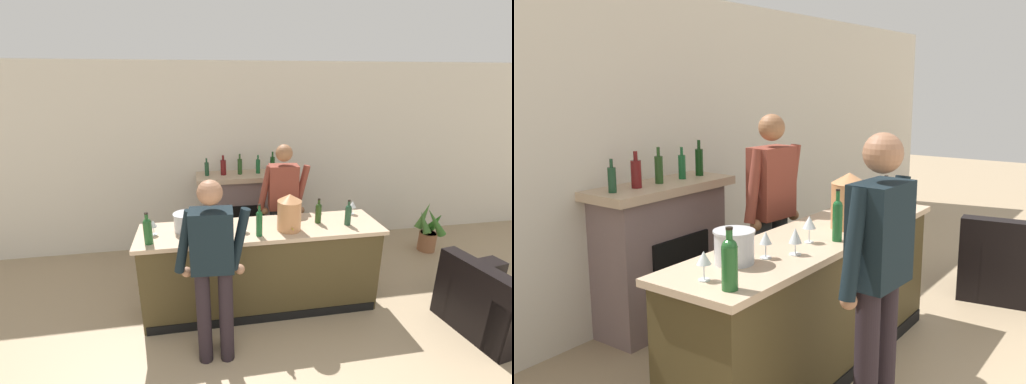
% 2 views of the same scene
% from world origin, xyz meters
% --- Properties ---
extents(wall_back_panel, '(12.00, 0.07, 2.75)m').
position_xyz_m(wall_back_panel, '(0.00, 4.43, 1.38)').
color(wall_back_panel, silver).
rests_on(wall_back_panel, ground_plane).
extents(bar_counter, '(2.62, 0.65, 0.99)m').
position_xyz_m(bar_counter, '(0.03, 2.72, 0.50)').
color(bar_counter, '#42361D').
rests_on(bar_counter, ground_plane).
extents(fireplace_stone, '(1.28, 0.52, 1.51)m').
position_xyz_m(fireplace_stone, '(-0.00, 4.17, 0.61)').
color(fireplace_stone, slate).
rests_on(fireplace_stone, ground_plane).
extents(armchair_black, '(0.91, 0.94, 0.79)m').
position_xyz_m(armchair_black, '(2.31, 1.94, 0.27)').
color(armchair_black, black).
rests_on(armchair_black, ground_plane).
extents(potted_plant_corner, '(0.38, 0.45, 0.76)m').
position_xyz_m(potted_plant_corner, '(2.78, 3.62, 0.34)').
color(potted_plant_corner, '#945E3E').
rests_on(potted_plant_corner, ground_plane).
extents(person_customer, '(0.66, 0.32, 1.76)m').
position_xyz_m(person_customer, '(-0.52, 2.01, 0.97)').
color(person_customer, black).
rests_on(person_customer, ground_plane).
extents(person_bartender, '(0.66, 0.33, 1.76)m').
position_xyz_m(person_bartender, '(0.43, 3.36, 0.98)').
color(person_bartender, '#272C32').
rests_on(person_bartender, ground_plane).
extents(copper_dispenser, '(0.26, 0.29, 0.40)m').
position_xyz_m(copper_dispenser, '(0.31, 2.62, 1.19)').
color(copper_dispenser, '#C08050').
rests_on(copper_dispenser, bar_counter).
extents(ice_bucket_steel, '(0.24, 0.24, 0.19)m').
position_xyz_m(ice_bucket_steel, '(-0.77, 2.78, 1.09)').
color(ice_bucket_steel, silver).
rests_on(ice_bucket_steel, bar_counter).
extents(wine_bottle_riesling_slim, '(0.07, 0.07, 0.34)m').
position_xyz_m(wine_bottle_riesling_slim, '(-0.03, 2.53, 1.14)').
color(wine_bottle_riesling_slim, '#195326').
rests_on(wine_bottle_riesling_slim, bar_counter).
extents(wine_bottle_merlot_tall, '(0.08, 0.08, 0.32)m').
position_xyz_m(wine_bottle_merlot_tall, '(-1.11, 2.54, 1.14)').
color(wine_bottle_merlot_tall, '#205525').
rests_on(wine_bottle_merlot_tall, bar_counter).
extents(wine_bottle_port_short, '(0.07, 0.07, 0.29)m').
position_xyz_m(wine_bottle_port_short, '(0.97, 2.64, 1.12)').
color(wine_bottle_port_short, '#1F422B').
rests_on(wine_bottle_port_short, bar_counter).
extents(wine_bottle_chardonnay_pale, '(0.07, 0.07, 0.28)m').
position_xyz_m(wine_bottle_chardonnay_pale, '(0.67, 2.74, 1.12)').
color(wine_bottle_chardonnay_pale, '#203913').
rests_on(wine_bottle_chardonnay_pale, bar_counter).
extents(wine_glass_by_dispenser, '(0.08, 0.08, 0.16)m').
position_xyz_m(wine_glass_by_dispenser, '(-1.09, 2.73, 1.11)').
color(wine_glass_by_dispenser, silver).
rests_on(wine_glass_by_dispenser, bar_counter).
extents(wine_glass_back_row, '(0.07, 0.07, 0.16)m').
position_xyz_m(wine_glass_back_row, '(-0.59, 2.69, 1.11)').
color(wine_glass_back_row, silver).
rests_on(wine_glass_back_row, bar_counter).
extents(wine_glass_near_bucket, '(0.08, 0.08, 0.16)m').
position_xyz_m(wine_glass_near_bucket, '(1.16, 2.92, 1.11)').
color(wine_glass_near_bucket, silver).
rests_on(wine_glass_near_bucket, bar_counter).
extents(wine_glass_front_right, '(0.09, 0.09, 0.18)m').
position_xyz_m(wine_glass_front_right, '(-0.17, 2.65, 1.12)').
color(wine_glass_front_right, silver).
rests_on(wine_glass_front_right, bar_counter).
extents(wine_glass_mid_counter, '(0.08, 0.08, 0.17)m').
position_xyz_m(wine_glass_mid_counter, '(-0.44, 2.59, 1.10)').
color(wine_glass_mid_counter, silver).
rests_on(wine_glass_mid_counter, bar_counter).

